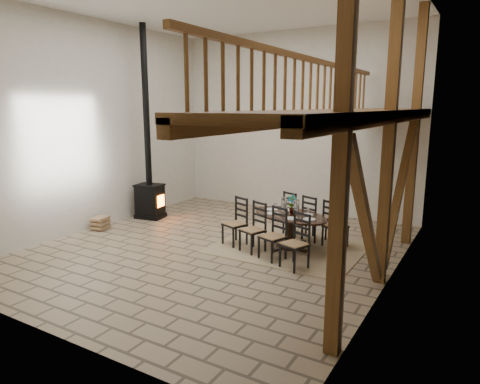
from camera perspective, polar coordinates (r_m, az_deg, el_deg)
The scene contains 7 objects.
ground at distance 9.16m, azimuth -3.15°, elevation -7.55°, with size 8.00×8.00×0.00m, color gray.
room_shell at distance 8.06m, azimuth 3.82°, elevation 11.68°, with size 7.02×8.02×5.01m.
rug at distance 9.27m, azimuth 6.58°, elevation -7.32°, with size 3.00×2.50×0.02m, color tan.
dining_table at distance 9.10m, azimuth 6.26°, elevation -5.21°, with size 2.47×2.52×1.15m.
wood_stove at distance 11.62m, azimuth -12.04°, elevation 1.94°, with size 0.79×0.66×5.00m.
log_basket at distance 11.97m, azimuth -11.27°, elevation -2.33°, with size 0.48×0.48×0.40m.
log_stack at distance 11.02m, azimuth -18.12°, elevation -3.96°, with size 0.39×0.48×0.32m.
Camera 1 is at (4.83, -7.19, 2.98)m, focal length 32.00 mm.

